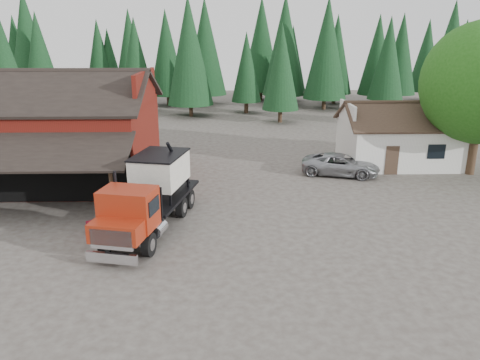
{
  "coord_description": "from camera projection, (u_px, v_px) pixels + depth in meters",
  "views": [
    {
      "loc": [
        0.36,
        -20.56,
        9.28
      ],
      "look_at": [
        0.96,
        3.23,
        1.8
      ],
      "focal_mm": 35.0,
      "sensor_mm": 36.0,
      "label": 1
    }
  ],
  "objects": [
    {
      "name": "feed_truck",
      "position": [
        150.0,
        193.0,
        22.78
      ],
      "size": [
        4.17,
        9.1,
        3.97
      ],
      "rotation": [
        0.0,
        0.0,
        -0.22
      ],
      "color": "black",
      "rests_on": "ground"
    },
    {
      "name": "red_barn",
      "position": [
        56.0,
        138.0,
        30.76
      ],
      "size": [
        12.8,
        13.63,
        7.18
      ],
      "color": "#5E140F",
      "rests_on": "ground"
    },
    {
      "name": "equip_box",
      "position": [
        97.0,
        229.0,
        22.43
      ],
      "size": [
        1.18,
        1.3,
        0.6
      ],
      "primitive_type": "cube",
      "rotation": [
        0.0,
        0.0,
        0.57
      ],
      "color": "maroon",
      "rests_on": "ground"
    },
    {
      "name": "near_pine_a",
      "position": [
        4.0,
        64.0,
        46.65
      ],
      "size": [
        4.4,
        4.4,
        11.4
      ],
      "color": "#382619",
      "rests_on": "ground"
    },
    {
      "name": "near_pine_c",
      "position": [
        449.0,
        59.0,
        45.64
      ],
      "size": [
        4.84,
        4.84,
        12.4
      ],
      "color": "#382619",
      "rests_on": "ground"
    },
    {
      "name": "silver_car",
      "position": [
        341.0,
        165.0,
        31.89
      ],
      "size": [
        5.67,
        3.79,
        1.45
      ],
      "primitive_type": "imported",
      "rotation": [
        0.0,
        0.0,
        1.28
      ],
      "color": "#96979D",
      "rests_on": "ground"
    },
    {
      "name": "near_pine_d",
      "position": [
        189.0,
        51.0,
        52.5
      ],
      "size": [
        5.28,
        5.28,
        13.4
      ],
      "color": "#382619",
      "rests_on": "ground"
    },
    {
      "name": "conifer_backdrop",
      "position": [
        226.0,
        106.0,
        62.44
      ],
      "size": [
        76.0,
        16.0,
        16.0
      ],
      "primitive_type": null,
      "color": "black",
      "rests_on": "ground"
    },
    {
      "name": "ground",
      "position": [
        222.0,
        236.0,
        22.38
      ],
      "size": [
        120.0,
        120.0,
        0.0
      ],
      "primitive_type": "plane",
      "color": "#473E37",
      "rests_on": "ground"
    },
    {
      "name": "farmhouse",
      "position": [
        399.0,
        141.0,
        34.59
      ],
      "size": [
        8.6,
        6.42,
        4.65
      ],
      "color": "silver",
      "rests_on": "ground"
    },
    {
      "name": "near_pine_b",
      "position": [
        281.0,
        67.0,
        49.37
      ],
      "size": [
        3.96,
        3.96,
        10.4
      ],
      "color": "#382619",
      "rests_on": "ground"
    }
  ]
}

